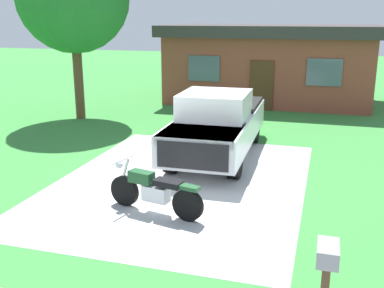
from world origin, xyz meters
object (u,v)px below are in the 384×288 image
object	(u,v)px
mailbox	(327,266)
neighbor_house	(270,62)
motorcycle	(154,191)
pickup_truck	(218,123)

from	to	relation	value
mailbox	neighbor_house	bearing A→B (deg)	99.56
motorcycle	neighbor_house	size ratio (longest dim) A/B	0.23
motorcycle	mailbox	distance (m)	4.50
pickup_truck	motorcycle	bearing A→B (deg)	-93.95
motorcycle	mailbox	world-z (taller)	mailbox
mailbox	neighbor_house	world-z (taller)	neighbor_house
motorcycle	pickup_truck	world-z (taller)	pickup_truck
motorcycle	pickup_truck	xyz separation A→B (m)	(0.30, 4.36, 0.48)
motorcycle	mailbox	size ratio (longest dim) A/B	1.73
neighbor_house	pickup_truck	bearing A→B (deg)	-91.57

